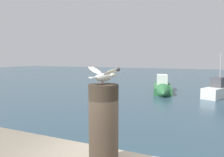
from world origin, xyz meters
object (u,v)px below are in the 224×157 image
Objects in this scene: seagull at (104,75)px; boat_white at (223,89)px; mooring_post at (104,125)px; boat_green at (162,88)px.

boat_white is (2.02, 16.91, -2.28)m from seagull.
mooring_post is 17.11m from boat_white.
boat_white is at bearing 4.44° from boat_green.
seagull reaches higher than mooring_post.
mooring_post is 0.20× the size of boat_white.
mooring_post is at bearing -96.81° from boat_white.
mooring_post is 16.85m from boat_green.
seagull is 16.93m from boat_green.
boat_green is at bearing 99.18° from mooring_post.
mooring_post is at bearing -80.82° from boat_green.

